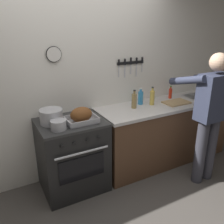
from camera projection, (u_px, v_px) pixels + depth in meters
wall_back at (75, 79)px, 3.05m from camera, size 6.00×0.13×2.60m
counter_block at (164, 131)px, 3.59m from camera, size 2.03×0.65×0.90m
stove at (73, 155)px, 2.95m from camera, size 0.76×0.67×0.90m
person_cook at (210, 112)px, 2.94m from camera, size 0.51×0.63×1.66m
roasting_pan at (81, 116)px, 2.73m from camera, size 0.35×0.26×0.18m
stock_pot at (51, 116)px, 2.71m from camera, size 0.26×0.26×0.16m
saucepan at (58, 125)px, 2.57m from camera, size 0.17×0.17×0.10m
cutting_board at (176, 102)px, 3.42m from camera, size 0.36×0.24×0.02m
bottle_vinegar at (134, 101)px, 3.19m from camera, size 0.07×0.07×0.25m
bottle_dish_soap at (141, 98)px, 3.35m from camera, size 0.07×0.07×0.23m
bottle_cooking_oil at (152, 97)px, 3.32m from camera, size 0.06×0.06×0.25m
bottle_hot_sauce at (170, 93)px, 3.61m from camera, size 0.05×0.05×0.19m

